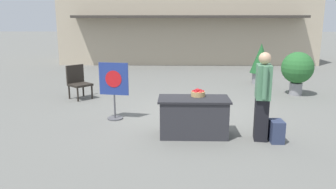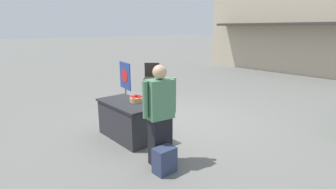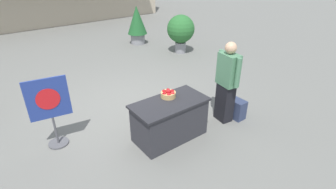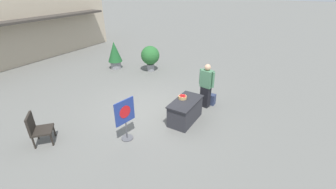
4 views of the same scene
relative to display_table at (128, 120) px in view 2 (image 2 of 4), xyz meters
name	(u,v)px [view 2 (image 2 of 4)]	position (x,y,z in m)	size (l,w,h in m)	color
ground_plane	(175,120)	(-0.15, 1.46, -0.39)	(120.00, 120.00, 0.00)	slate
display_table	(128,120)	(0.00, 0.00, 0.00)	(1.39, 0.72, 0.77)	#2D2D33
apple_basket	(136,99)	(0.09, 0.16, 0.45)	(0.28, 0.28, 0.16)	tan
person_visitor	(160,115)	(1.28, -0.20, 0.47)	(0.32, 0.60, 1.68)	black
backpack	(165,160)	(1.55, -0.33, -0.18)	(0.24, 0.34, 0.42)	#2D3856
poster_board	(125,83)	(-1.77, 1.07, 0.37)	(0.69, 0.36, 1.32)	#4C4C51
patio_chair	(152,75)	(-3.23, 3.12, 0.14)	(0.78, 0.78, 0.98)	#28231E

